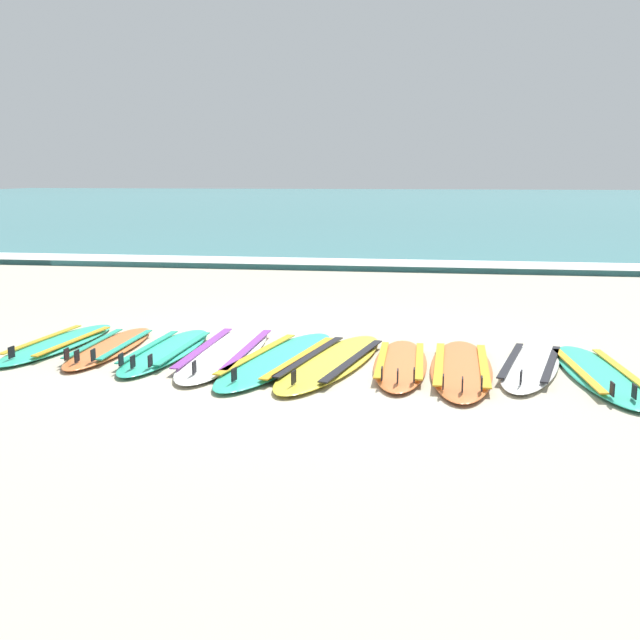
{
  "coord_description": "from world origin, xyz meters",
  "views": [
    {
      "loc": [
        1.32,
        -7.2,
        1.8
      ],
      "look_at": [
        0.16,
        0.54,
        0.25
      ],
      "focal_mm": 42.25,
      "sensor_mm": 36.0,
      "label": 1
    }
  ],
  "objects": [
    {
      "name": "ground_plane",
      "position": [
        0.0,
        0.0,
        0.0
      ],
      "size": [
        80.0,
        80.0,
        0.0
      ],
      "primitive_type": "plane",
      "color": "#B7AD93"
    },
    {
      "name": "sea",
      "position": [
        0.0,
        36.4,
        0.05
      ],
      "size": [
        80.0,
        60.0,
        0.1
      ],
      "primitive_type": "cube",
      "color": "teal",
      "rests_on": "ground"
    },
    {
      "name": "wave_foam_strip",
      "position": [
        0.0,
        6.94,
        0.06
      ],
      "size": [
        80.0,
        1.08,
        0.11
      ],
      "primitive_type": "cube",
      "color": "white",
      "rests_on": "ground"
    },
    {
      "name": "surfboard_0",
      "position": [
        -2.51,
        -0.04,
        0.04
      ],
      "size": [
        0.67,
        2.03,
        0.18
      ],
      "color": "#2DB793",
      "rests_on": "ground"
    },
    {
      "name": "surfboard_1",
      "position": [
        -1.91,
        -0.12,
        0.04
      ],
      "size": [
        0.5,
        1.91,
        0.18
      ],
      "color": "orange",
      "rests_on": "ground"
    },
    {
      "name": "surfboard_2",
      "position": [
        -1.28,
        -0.19,
        0.04
      ],
      "size": [
        0.57,
        2.06,
        0.18
      ],
      "color": "#2DB793",
      "rests_on": "ground"
    },
    {
      "name": "surfboard_3",
      "position": [
        -0.69,
        -0.13,
        0.04
      ],
      "size": [
        0.65,
        2.49,
        0.18
      ],
      "color": "silver",
      "rests_on": "ground"
    },
    {
      "name": "surfboard_4",
      "position": [
        -0.11,
        -0.35,
        0.04
      ],
      "size": [
        1.08,
        2.5,
        0.18
      ],
      "color": "#2DB793",
      "rests_on": "ground"
    },
    {
      "name": "surfboard_5",
      "position": [
        0.41,
        -0.38,
        0.04
      ],
      "size": [
        1.08,
        2.46,
        0.18
      ],
      "color": "yellow",
      "rests_on": "ground"
    },
    {
      "name": "surfboard_6",
      "position": [
        1.06,
        -0.36,
        0.04
      ],
      "size": [
        0.51,
        1.96,
        0.18
      ],
      "color": "orange",
      "rests_on": "ground"
    },
    {
      "name": "surfboard_7",
      "position": [
        1.61,
        -0.44,
        0.04
      ],
      "size": [
        0.61,
        2.24,
        0.18
      ],
      "color": "orange",
      "rests_on": "ground"
    },
    {
      "name": "surfboard_8",
      "position": [
        2.25,
        -0.25,
        0.04
      ],
      "size": [
        0.92,
        2.05,
        0.18
      ],
      "color": "white",
      "rests_on": "ground"
    },
    {
      "name": "surfboard_9",
      "position": [
        2.82,
        -0.46,
        0.04
      ],
      "size": [
        0.74,
        2.2,
        0.18
      ],
      "color": "#2DB793",
      "rests_on": "ground"
    }
  ]
}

